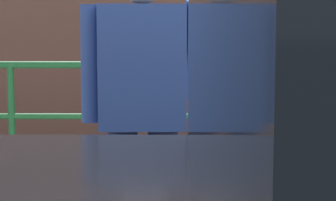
% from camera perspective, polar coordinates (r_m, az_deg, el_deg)
% --- Properties ---
extents(parking_meter, '(0.18, 0.20, 1.43)m').
position_cam_1_polar(parking_meter, '(3.05, 7.24, 1.87)').
color(parking_meter, slate).
rests_on(parking_meter, sidewalk_curb).
extents(pedestrian_at_meter, '(0.60, 0.44, 1.64)m').
position_cam_1_polar(pedestrian_at_meter, '(3.05, -2.35, -0.39)').
color(pedestrian_at_meter, '#1E233F').
rests_on(pedestrian_at_meter, sidewalk_curb).
extents(background_railing, '(24.06, 0.06, 1.02)m').
position_cam_1_polar(background_railing, '(5.34, 3.84, 0.41)').
color(background_railing, '#1E602D').
rests_on(background_railing, sidewalk_curb).
extents(backdrop_wall, '(32.00, 0.50, 3.64)m').
position_cam_1_polar(backdrop_wall, '(8.20, 2.64, 9.15)').
color(backdrop_wall, brown).
rests_on(backdrop_wall, ground).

